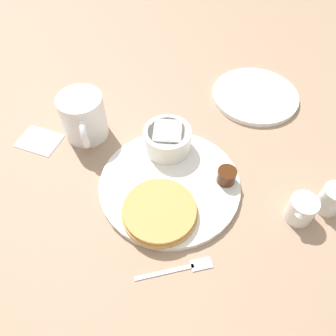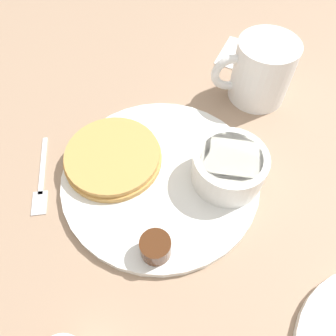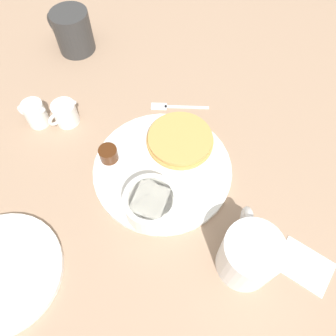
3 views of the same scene
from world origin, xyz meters
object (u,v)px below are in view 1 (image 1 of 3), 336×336
object	(u,v)px
bowl	(167,139)
coffee_mug	(84,117)
fork	(183,268)
plate	(170,184)
creamer_pitcher_near	(301,209)
creamer_pitcher_far	(332,199)

from	to	relation	value
bowl	coffee_mug	xyz separation A→B (m)	(-0.18, -0.04, 0.01)
fork	coffee_mug	bearing A→B (deg)	150.31
plate	creamer_pitcher_near	size ratio (longest dim) A/B	3.77
coffee_mug	creamer_pitcher_near	size ratio (longest dim) A/B	1.58
creamer_pitcher_near	creamer_pitcher_far	size ratio (longest dim) A/B	1.17
creamer_pitcher_near	creamer_pitcher_far	world-z (taller)	creamer_pitcher_far
coffee_mug	creamer_pitcher_near	world-z (taller)	coffee_mug
bowl	coffee_mug	world-z (taller)	coffee_mug
bowl	plate	bearing A→B (deg)	-60.33
bowl	coffee_mug	bearing A→B (deg)	-168.99
plate	creamer_pitcher_near	world-z (taller)	creamer_pitcher_near
creamer_pitcher_near	fork	xyz separation A→B (m)	(-0.15, -0.19, -0.02)
coffee_mug	creamer_pitcher_near	distance (m)	0.48
plate	creamer_pitcher_near	xyz separation A→B (m)	(0.24, 0.05, 0.02)
plate	fork	distance (m)	0.17
coffee_mug	creamer_pitcher_far	bearing A→B (deg)	4.97
bowl	fork	distance (m)	0.27
bowl	creamer_pitcher_near	xyz separation A→B (m)	(0.29, -0.04, -0.01)
plate	creamer_pitcher_far	bearing A→B (deg)	17.26
creamer_pitcher_near	fork	bearing A→B (deg)	-128.39
coffee_mug	fork	bearing A→B (deg)	-29.69
plate	fork	size ratio (longest dim) A/B	2.51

